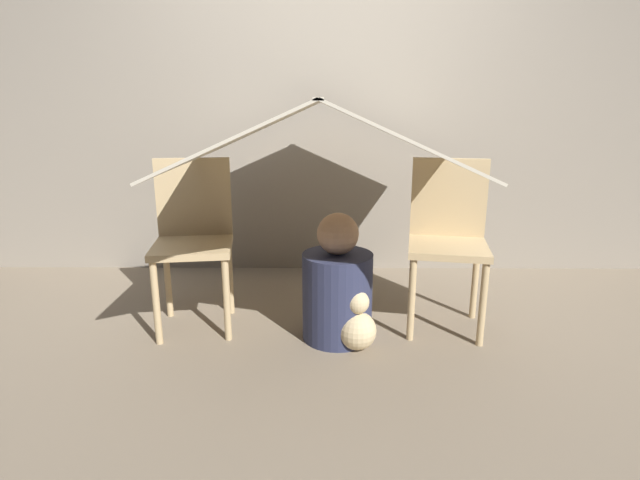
{
  "coord_description": "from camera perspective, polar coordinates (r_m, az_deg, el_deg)",
  "views": [
    {
      "loc": [
        0.02,
        -2.35,
        1.18
      ],
      "look_at": [
        0.0,
        0.16,
        0.5
      ],
      "focal_mm": 28.0,
      "sensor_mm": 36.0,
      "label": 1
    }
  ],
  "objects": [
    {
      "name": "ground_plane",
      "position": [
        2.63,
        -0.03,
        -11.42
      ],
      "size": [
        8.8,
        8.8,
        0.0
      ],
      "primitive_type": "plane",
      "color": "gray"
    },
    {
      "name": "wall_back",
      "position": [
        3.56,
        0.14,
        16.37
      ],
      "size": [
        7.0,
        0.05,
        2.5
      ],
      "color": "gray",
      "rests_on": "ground_plane"
    },
    {
      "name": "chair_left",
      "position": [
        2.76,
        -14.25,
        0.63
      ],
      "size": [
        0.45,
        0.45,
        0.9
      ],
      "rotation": [
        0.0,
        0.0,
        0.14
      ],
      "color": "#D1B27F",
      "rests_on": "ground_plane"
    },
    {
      "name": "chair_right",
      "position": [
        2.75,
        14.39,
        0.57
      ],
      "size": [
        0.47,
        0.47,
        0.9
      ],
      "rotation": [
        0.0,
        0.0,
        -0.18
      ],
      "color": "#D1B27F",
      "rests_on": "ground_plane"
    },
    {
      "name": "sheet_canopy",
      "position": [
        2.51,
        0.0,
        12.37
      ],
      "size": [
        1.34,
        1.51,
        0.31
      ],
      "color": "silver"
    },
    {
      "name": "person_front",
      "position": [
        2.56,
        2.0,
        -5.5
      ],
      "size": [
        0.36,
        0.36,
        0.66
      ],
      "color": "#2D3351",
      "rests_on": "ground_plane"
    },
    {
      "name": "plush_toy",
      "position": [
        2.51,
        4.25,
        -9.71
      ],
      "size": [
        0.19,
        0.19,
        0.31
      ],
      "color": "beige",
      "rests_on": "ground_plane"
    }
  ]
}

